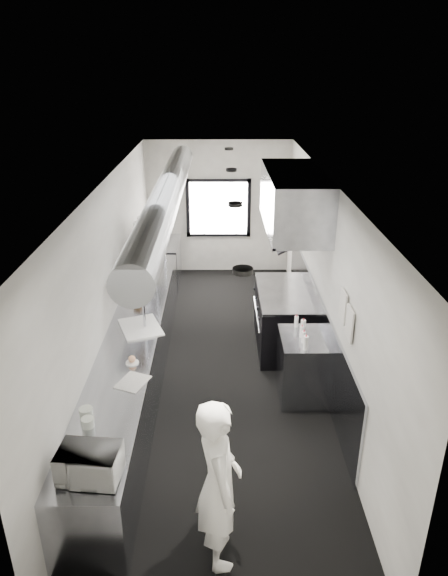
{
  "coord_description": "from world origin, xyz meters",
  "views": [
    {
      "loc": [
        0.02,
        -6.67,
        4.23
      ],
      "look_at": [
        0.08,
        -0.2,
        1.4
      ],
      "focal_mm": 32.33,
      "sensor_mm": 36.0,
      "label": 1
    }
  ],
  "objects_px": {
    "pass_shelf": "(142,249)",
    "squeeze_bottle_a": "(306,343)",
    "small_plate": "(132,363)",
    "squeeze_bottle_e": "(296,322)",
    "squeeze_bottle_d": "(303,327)",
    "cutting_board": "(141,327)",
    "microwave": "(89,464)",
    "knife_block": "(138,289)",
    "far_work_table": "(162,264)",
    "plate_stack_a": "(136,253)",
    "line_cook": "(219,483)",
    "deli_tub_b": "(86,413)",
    "deli_tub_a": "(88,422)",
    "prep_counter": "(135,360)",
    "range": "(283,318)",
    "plate_stack_c": "(142,232)",
    "plate_stack_b": "(140,242)",
    "exhaust_hood": "(294,200)",
    "plate_stack_d": "(144,227)",
    "squeeze_bottle_b": "(304,337)",
    "bottle_station": "(303,367)",
    "squeeze_bottle_c": "(302,332)"
  },
  "relations": [
    {
      "from": "line_cook",
      "to": "squeeze_bottle_b",
      "type": "distance_m",
      "value": 2.62
    },
    {
      "from": "squeeze_bottle_d",
      "to": "plate_stack_c",
      "type": "bearing_deg",
      "value": 142.36
    },
    {
      "from": "far_work_table",
      "to": "knife_block",
      "type": "relative_size",
      "value": 4.86
    },
    {
      "from": "prep_counter",
      "to": "squeeze_bottle_c",
      "type": "height_order",
      "value": "squeeze_bottle_c"
    },
    {
      "from": "range",
      "to": "deli_tub_b",
      "type": "height_order",
      "value": "deli_tub_b"
    },
    {
      "from": "pass_shelf",
      "to": "plate_stack_d",
      "type": "distance_m",
      "value": 0.6
    },
    {
      "from": "prep_counter",
      "to": "plate_stack_b",
      "type": "distance_m",
      "value": 1.83
    },
    {
      "from": "plate_stack_b",
      "to": "plate_stack_d",
      "type": "distance_m",
      "value": 0.75
    },
    {
      "from": "microwave",
      "to": "plate_stack_a",
      "type": "xyz_separation_m",
      "value": [
        -0.07,
        3.52,
        0.66
      ]
    },
    {
      "from": "plate_stack_d",
      "to": "squeeze_bottle_d",
      "type": "relative_size",
      "value": 1.65
    },
    {
      "from": "microwave",
      "to": "knife_block",
      "type": "distance_m",
      "value": 3.82
    },
    {
      "from": "plate_stack_c",
      "to": "bottle_station",
      "type": "bearing_deg",
      "value": -39.08
    },
    {
      "from": "small_plate",
      "to": "squeeze_bottle_e",
      "type": "xyz_separation_m",
      "value": [
        2.1,
        0.91,
        0.07
      ]
    },
    {
      "from": "squeeze_bottle_d",
      "to": "cutting_board",
      "type": "bearing_deg",
      "value": 175.38
    },
    {
      "from": "deli_tub_b",
      "to": "squeeze_bottle_e",
      "type": "distance_m",
      "value": 3.09
    },
    {
      "from": "plate_stack_a",
      "to": "squeeze_bottle_e",
      "type": "relative_size",
      "value": 1.72
    },
    {
      "from": "pass_shelf",
      "to": "deli_tub_a",
      "type": "relative_size",
      "value": 22.97
    },
    {
      "from": "knife_block",
      "to": "plate_stack_c",
      "type": "distance_m",
      "value": 0.92
    },
    {
      "from": "knife_block",
      "to": "plate_stack_c",
      "type": "height_order",
      "value": "plate_stack_c"
    },
    {
      "from": "far_work_table",
      "to": "plate_stack_b",
      "type": "relative_size",
      "value": 4.15
    },
    {
      "from": "squeeze_bottle_d",
      "to": "small_plate",
      "type": "bearing_deg",
      "value": -161.58
    },
    {
      "from": "plate_stack_a",
      "to": "squeeze_bottle_d",
      "type": "height_order",
      "value": "plate_stack_a"
    },
    {
      "from": "prep_counter",
      "to": "cutting_board",
      "type": "distance_m",
      "value": 0.48
    },
    {
      "from": "prep_counter",
      "to": "knife_block",
      "type": "bearing_deg",
      "value": 94.4
    },
    {
      "from": "squeeze_bottle_b",
      "to": "squeeze_bottle_a",
      "type": "bearing_deg",
      "value": -90.3
    },
    {
      "from": "pass_shelf",
      "to": "squeeze_bottle_a",
      "type": "relative_size",
      "value": 15.87
    },
    {
      "from": "prep_counter",
      "to": "pass_shelf",
      "type": "xyz_separation_m",
      "value": [
        -0.04,
        1.5,
        1.09
      ]
    },
    {
      "from": "pass_shelf",
      "to": "cutting_board",
      "type": "distance_m",
      "value": 1.55
    },
    {
      "from": "pass_shelf",
      "to": "squeeze_bottle_e",
      "type": "relative_size",
      "value": 18.68
    },
    {
      "from": "cutting_board",
      "to": "squeeze_bottle_a",
      "type": "height_order",
      "value": "squeeze_bottle_a"
    },
    {
      "from": "knife_block",
      "to": "plate_stack_a",
      "type": "xyz_separation_m",
      "value": [
        0.06,
        -0.3,
        0.68
      ]
    },
    {
      "from": "line_cook",
      "to": "exhaust_hood",
      "type": "bearing_deg",
      "value": -25.39
    },
    {
      "from": "squeeze_bottle_a",
      "to": "deli_tub_a",
      "type": "bearing_deg",
      "value": -148.28
    },
    {
      "from": "plate_stack_a",
      "to": "squeeze_bottle_c",
      "type": "distance_m",
      "value": 2.6
    },
    {
      "from": "line_cook",
      "to": "deli_tub_b",
      "type": "xyz_separation_m",
      "value": [
        -1.35,
        0.88,
        0.1
      ]
    },
    {
      "from": "cutting_board",
      "to": "plate_stack_c",
      "type": "relative_size",
      "value": 1.92
    },
    {
      "from": "deli_tub_a",
      "to": "plate_stack_d",
      "type": "height_order",
      "value": "plate_stack_d"
    },
    {
      "from": "line_cook",
      "to": "squeeze_bottle_e",
      "type": "height_order",
      "value": "line_cook"
    },
    {
      "from": "far_work_table",
      "to": "plate_stack_d",
      "type": "relative_size",
      "value": 3.65
    },
    {
      "from": "plate_stack_c",
      "to": "far_work_table",
      "type": "bearing_deg",
      "value": 88.15
    },
    {
      "from": "squeeze_bottle_a",
      "to": "squeeze_bottle_e",
      "type": "xyz_separation_m",
      "value": [
        -0.03,
        0.61,
        -0.01
      ]
    },
    {
      "from": "range",
      "to": "cutting_board",
      "type": "height_order",
      "value": "range"
    },
    {
      "from": "small_plate",
      "to": "plate_stack_a",
      "type": "relative_size",
      "value": 0.58
    },
    {
      "from": "deli_tub_b",
      "to": "plate_stack_c",
      "type": "distance_m",
      "value": 3.64
    },
    {
      "from": "cutting_board",
      "to": "prep_counter",
      "type": "bearing_deg",
      "value": -136.04
    },
    {
      "from": "exhaust_hood",
      "to": "plate_stack_d",
      "type": "height_order",
      "value": "exhaust_hood"
    },
    {
      "from": "microwave",
      "to": "squeeze_bottle_a",
      "type": "bearing_deg",
      "value": 50.16
    },
    {
      "from": "exhaust_hood",
      "to": "plate_stack_b",
      "type": "bearing_deg",
      "value": 177.02
    },
    {
      "from": "range",
      "to": "far_work_table",
      "type": "height_order",
      "value": "range"
    },
    {
      "from": "range",
      "to": "line_cook",
      "type": "relative_size",
      "value": 0.94
    }
  ]
}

